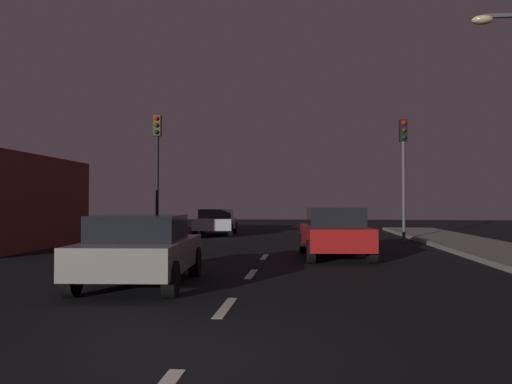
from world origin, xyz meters
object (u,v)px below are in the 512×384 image
(traffic_signal_right, at_px, (403,157))
(car_oncoming_far, at_px, (216,221))
(traffic_signal_left, at_px, (157,154))
(car_adjacent_lane, at_px, (141,249))
(car_stopped_ahead, at_px, (334,232))

(traffic_signal_right, bearing_deg, car_oncoming_far, 152.53)
(traffic_signal_left, distance_m, car_adjacent_lane, 12.68)
(car_stopped_ahead, bearing_deg, traffic_signal_left, 139.24)
(traffic_signal_left, distance_m, car_oncoming_far, 5.78)
(car_stopped_ahead, relative_size, car_oncoming_far, 0.93)
(traffic_signal_right, relative_size, car_stopped_ahead, 1.21)
(car_oncoming_far, bearing_deg, car_stopped_ahead, -63.08)
(traffic_signal_left, xyz_separation_m, car_adjacent_lane, (3.19, -11.87, -3.09))
(traffic_signal_right, xyz_separation_m, car_adjacent_lane, (-7.34, -11.87, -2.86))
(traffic_signal_left, relative_size, traffic_signal_right, 1.07)
(car_adjacent_lane, distance_m, car_oncoming_far, 16.46)
(traffic_signal_right, xyz_separation_m, car_oncoming_far, (-8.72, 4.53, -2.88))
(traffic_signal_left, height_order, car_oncoming_far, traffic_signal_left)
(car_stopped_ahead, distance_m, car_oncoming_far, 12.15)
(traffic_signal_left, height_order, car_adjacent_lane, traffic_signal_left)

